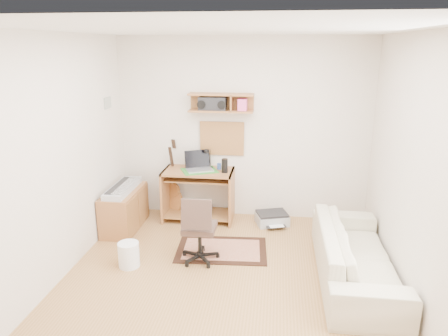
# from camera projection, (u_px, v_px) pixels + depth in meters

# --- Properties ---
(floor) EXTENTS (3.60, 4.00, 0.01)m
(floor) POSITION_uv_depth(u_px,v_px,m) (225.00, 286.00, 4.44)
(floor) COLOR #A47644
(floor) RESTS_ON ground
(ceiling) EXTENTS (3.60, 4.00, 0.01)m
(ceiling) POSITION_uv_depth(u_px,v_px,m) (225.00, 29.00, 3.70)
(ceiling) COLOR white
(ceiling) RESTS_ON ground
(back_wall) EXTENTS (3.60, 0.01, 2.60)m
(back_wall) POSITION_uv_depth(u_px,v_px,m) (243.00, 130.00, 5.98)
(back_wall) COLOR beige
(back_wall) RESTS_ON ground
(left_wall) EXTENTS (0.01, 4.00, 2.60)m
(left_wall) POSITION_uv_depth(u_px,v_px,m) (52.00, 163.00, 4.29)
(left_wall) COLOR beige
(left_wall) RESTS_ON ground
(right_wall) EXTENTS (0.01, 4.00, 2.60)m
(right_wall) POSITION_uv_depth(u_px,v_px,m) (419.00, 176.00, 3.85)
(right_wall) COLOR beige
(right_wall) RESTS_ON ground
(wall_shelf) EXTENTS (0.90, 0.25, 0.26)m
(wall_shelf) POSITION_uv_depth(u_px,v_px,m) (221.00, 103.00, 5.78)
(wall_shelf) COLOR #9B6336
(wall_shelf) RESTS_ON back_wall
(cork_board) EXTENTS (0.64, 0.03, 0.49)m
(cork_board) POSITION_uv_depth(u_px,v_px,m) (222.00, 138.00, 6.03)
(cork_board) COLOR #AA7555
(cork_board) RESTS_ON back_wall
(wall_photo) EXTENTS (0.02, 0.20, 0.15)m
(wall_photo) POSITION_uv_depth(u_px,v_px,m) (108.00, 103.00, 5.60)
(wall_photo) COLOR #4C8CBF
(wall_photo) RESTS_ON left_wall
(desk) EXTENTS (1.00, 0.55, 0.75)m
(desk) POSITION_uv_depth(u_px,v_px,m) (199.00, 195.00, 6.05)
(desk) COLOR #9B6336
(desk) RESTS_ON floor
(laptop) EXTENTS (0.48, 0.48, 0.28)m
(laptop) POSITION_uv_depth(u_px,v_px,m) (199.00, 161.00, 5.88)
(laptop) COLOR silver
(laptop) RESTS_ON desk
(speaker) EXTENTS (0.09, 0.09, 0.20)m
(speaker) POSITION_uv_depth(u_px,v_px,m) (225.00, 166.00, 5.82)
(speaker) COLOR black
(speaker) RESTS_ON desk
(desk_lamp) EXTENTS (0.10, 0.10, 0.29)m
(desk_lamp) POSITION_uv_depth(u_px,v_px,m) (210.00, 158.00, 6.01)
(desk_lamp) COLOR black
(desk_lamp) RESTS_ON desk
(pencil_cup) EXTENTS (0.06, 0.06, 0.09)m
(pencil_cup) POSITION_uv_depth(u_px,v_px,m) (219.00, 166.00, 5.99)
(pencil_cup) COLOR #314F94
(pencil_cup) RESTS_ON desk
(boombox) EXTENTS (0.38, 0.17, 0.20)m
(boombox) POSITION_uv_depth(u_px,v_px,m) (212.00, 104.00, 5.79)
(boombox) COLOR black
(boombox) RESTS_ON wall_shelf
(rug) EXTENTS (1.16, 0.81, 0.01)m
(rug) POSITION_uv_depth(u_px,v_px,m) (222.00, 250.00, 5.21)
(rug) COLOR tan
(rug) RESTS_ON floor
(task_chair) EXTENTS (0.43, 0.43, 0.84)m
(task_chair) POSITION_uv_depth(u_px,v_px,m) (200.00, 228.00, 4.86)
(task_chair) COLOR #3B2A23
(task_chair) RESTS_ON floor
(cabinet) EXTENTS (0.40, 0.90, 0.55)m
(cabinet) POSITION_uv_depth(u_px,v_px,m) (124.00, 209.00, 5.78)
(cabinet) COLOR #9B6336
(cabinet) RESTS_ON floor
(music_keyboard) EXTENTS (0.27, 0.85, 0.07)m
(music_keyboard) POSITION_uv_depth(u_px,v_px,m) (123.00, 188.00, 5.70)
(music_keyboard) COLOR #B2B5BA
(music_keyboard) RESTS_ON cabinet
(guitar) EXTENTS (0.36, 0.30, 1.14)m
(guitar) POSITION_uv_depth(u_px,v_px,m) (173.00, 178.00, 6.17)
(guitar) COLOR #B97438
(guitar) RESTS_ON floor
(waste_basket) EXTENTS (0.28, 0.28, 0.29)m
(waste_basket) POSITION_uv_depth(u_px,v_px,m) (129.00, 255.00, 4.80)
(waste_basket) COLOR white
(waste_basket) RESTS_ON floor
(printer) EXTENTS (0.52, 0.45, 0.16)m
(printer) POSITION_uv_depth(u_px,v_px,m) (272.00, 218.00, 5.97)
(printer) COLOR #A5A8AA
(printer) RESTS_ON floor
(sofa) EXTENTS (0.57, 1.97, 0.77)m
(sofa) POSITION_uv_depth(u_px,v_px,m) (356.00, 246.00, 4.48)
(sofa) COLOR beige
(sofa) RESTS_ON floor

